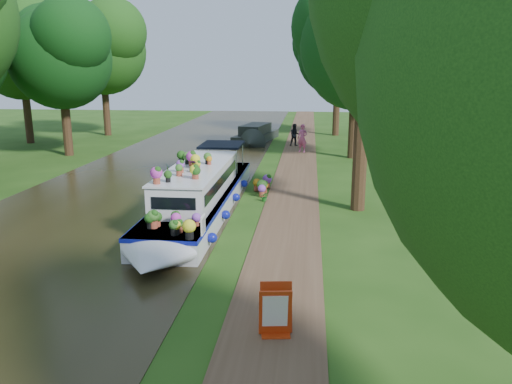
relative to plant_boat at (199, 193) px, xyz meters
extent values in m
plane|color=#1F4411|center=(2.25, -1.63, -0.85)|extent=(100.00, 100.00, 0.00)
cube|color=black|center=(-3.75, -1.63, -0.84)|extent=(10.00, 100.00, 0.02)
cube|color=#4E3724|center=(3.45, -1.63, -0.84)|extent=(2.20, 100.00, 0.03)
cube|color=silver|center=(0.00, 0.85, -0.46)|extent=(2.20, 12.00, 0.75)
cube|color=navy|center=(0.00, 0.85, -0.14)|extent=(2.24, 12.04, 0.12)
cube|color=silver|center=(0.00, 0.05, 0.44)|extent=(1.80, 7.00, 1.05)
cube|color=silver|center=(0.00, 0.05, 1.00)|extent=(1.90, 7.10, 0.06)
cube|color=black|center=(0.91, 0.05, 0.52)|extent=(0.03, 6.40, 0.38)
cube|color=black|center=(-0.91, 0.05, 0.52)|extent=(0.03, 6.40, 0.38)
cube|color=black|center=(0.00, 5.15, 1.07)|extent=(1.90, 2.40, 0.10)
cube|color=white|center=(1.15, -4.55, 0.22)|extent=(0.04, 0.45, 0.55)
imported|color=#164111|center=(-0.65, -1.65, 1.22)|extent=(0.22, 0.25, 0.39)
imported|color=#164111|center=(0.10, -1.15, 1.24)|extent=(0.27, 0.27, 0.42)
cylinder|color=black|center=(6.05, 1.37, 1.42)|extent=(0.56, 0.56, 4.55)
sphere|color=black|center=(6.05, 1.37, 5.38)|extent=(4.80, 4.80, 4.80)
sphere|color=black|center=(7.01, 0.65, 6.34)|extent=(3.60, 3.60, 3.60)
sphere|color=black|center=(5.21, 2.21, 6.10)|extent=(3.84, 3.84, 3.84)
cylinder|color=black|center=(6.75, 13.37, 1.07)|extent=(0.56, 0.56, 3.85)
sphere|color=#164111|center=(6.75, 13.37, 5.10)|extent=(6.00, 6.00, 6.00)
sphere|color=#164111|center=(7.95, 12.47, 6.30)|extent=(4.50, 4.50, 4.50)
sphere|color=#164111|center=(5.70, 14.42, 6.00)|extent=(4.80, 4.80, 4.80)
cylinder|color=black|center=(6.25, 24.37, 1.25)|extent=(0.56, 0.56, 4.20)
sphere|color=black|center=(6.25, 24.37, 5.66)|extent=(6.60, 6.60, 6.60)
sphere|color=black|center=(7.57, 23.38, 6.98)|extent=(4.95, 4.95, 4.95)
sphere|color=black|center=(5.09, 25.53, 6.65)|extent=(5.28, 5.28, 5.28)
cylinder|color=black|center=(-11.25, 12.37, 1.07)|extent=(0.56, 0.56, 3.85)
sphere|color=black|center=(-11.25, 12.37, 5.17)|extent=(6.20, 6.20, 6.20)
sphere|color=black|center=(-10.01, 11.44, 6.41)|extent=(4.65, 4.65, 4.65)
sphere|color=black|center=(-12.34, 13.46, 6.10)|extent=(4.96, 4.96, 4.96)
cylinder|color=black|center=(-12.75, 22.37, 1.33)|extent=(0.56, 0.56, 4.38)
sphere|color=#164111|center=(-12.75, 22.37, 5.97)|extent=(7.00, 7.00, 7.00)
sphere|color=#164111|center=(-11.35, 21.32, 7.37)|extent=(5.25, 5.25, 5.25)
sphere|color=#164111|center=(-13.98, 23.60, 7.02)|extent=(5.60, 5.60, 5.60)
cylinder|color=black|center=(-16.75, 17.37, 1.25)|extent=(0.56, 0.56, 4.20)
sphere|color=#164111|center=(-16.75, 17.37, 5.73)|extent=(6.80, 6.80, 6.80)
sphere|color=#164111|center=(-15.39, 16.35, 7.09)|extent=(5.10, 5.10, 5.10)
sphere|color=#164111|center=(-17.94, 18.56, 6.75)|extent=(5.44, 5.44, 5.44)
cube|color=#222723|center=(0.01, 20.16, -0.53)|extent=(3.11, 6.39, 0.61)
cube|color=#222723|center=(0.01, 19.65, 0.14)|extent=(2.21, 3.81, 0.72)
cube|color=red|center=(3.50, -8.51, -0.81)|extent=(0.65, 0.56, 0.03)
cube|color=red|center=(3.50, -8.63, -0.29)|extent=(0.69, 0.35, 1.06)
cube|color=red|center=(3.50, -8.38, -0.29)|extent=(0.69, 0.35, 1.06)
cube|color=white|center=(3.50, -8.68, -0.23)|extent=(0.53, 0.24, 0.74)
imported|color=#C65177|center=(3.63, 15.06, 0.10)|extent=(0.79, 0.67, 1.85)
imported|color=black|center=(3.06, 17.82, -0.03)|extent=(0.88, 0.75, 1.58)
imported|color=#1C601C|center=(2.30, 2.24, -0.66)|extent=(0.41, 0.38, 0.38)
camera|label=1|loc=(4.11, -17.86, 4.51)|focal=35.00mm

